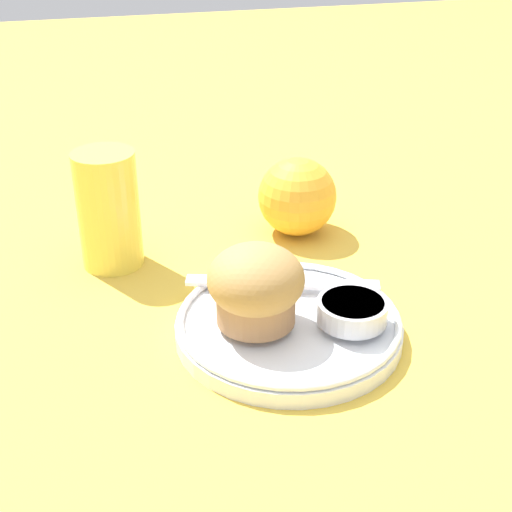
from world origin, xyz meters
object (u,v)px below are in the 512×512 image
muffin (257,288)px  butter_knife (282,283)px  juice_glass (108,210)px  orange_fruit (297,197)px

muffin → butter_knife: muffin is taller
butter_knife → muffin: bearing=-107.0°
muffin → juice_glass: juice_glass is taller
juice_glass → orange_fruit: bearing=5.1°
muffin → juice_glass: bearing=121.4°
muffin → butter_knife: 0.07m
orange_fruit → juice_glass: bearing=-174.9°
muffin → butter_knife: (0.04, 0.05, -0.03)m
juice_glass → butter_knife: bearing=-39.7°
butter_knife → juice_glass: size_ratio=1.45×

